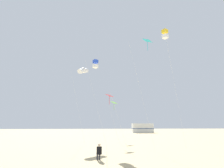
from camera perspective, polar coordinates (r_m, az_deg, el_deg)
The scene contains 8 objects.
kite_flyer_standing at distance 13.56m, azimuth -4.19°, elevation -20.66°, with size 0.37×0.53×1.16m.
kite_box_blue at distance 25.17m, azimuth -5.33°, elevation 6.37°, with size 2.93×1.97×11.32m.
kite_diamond_cyan at distance 20.56m, azimuth 11.04°, elevation 12.16°, with size 2.68×2.68×11.84m.
kite_diamond_scarlet at distance 24.23m, azimuth -0.71°, elevation -4.22°, with size 2.76×2.76×6.53m.
kite_box_gold at distance 24.27m, azimuth 16.58°, elevation 15.00°, with size 1.75×1.61×14.19m.
kite_diamond_lime at distance 29.09m, azimuth 0.63°, elevation -6.34°, with size 1.65×1.63×6.16m.
kite_tube_white at distance 27.70m, azimuth -9.25°, elevation 4.25°, with size 2.61×3.07×11.23m.
rv_van_white at distance 57.57m, azimuth 9.73°, elevation -13.73°, with size 6.45×2.36×2.80m.
Camera 1 is at (-0.58, -6.35, 2.47)m, focal length 28.59 mm.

